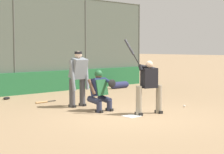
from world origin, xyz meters
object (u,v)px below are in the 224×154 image
Objects in this scene: catcher_behind_plate at (100,90)px; fielding_glove_on_dirt at (7,98)px; spare_bat_near_backstop at (43,102)px; equipment_bag_dugout_side at (120,85)px; batter_at_plate at (149,85)px; baseball_loose at (184,106)px; umpire_home at (78,77)px.

fielding_glove_on_dirt is (0.87, -4.33, -0.60)m from catcher_behind_plate.
catcher_behind_plate is 1.49× the size of spare_bat_near_backstop.
spare_bat_near_backstop is at bearing 16.61° from equipment_bag_dugout_side.
equipment_bag_dugout_side is (-4.31, -5.60, -0.70)m from batter_at_plate.
batter_at_plate is at bearing 1.81° from baseball_loose.
catcher_behind_plate reaches higher than baseball_loose.
umpire_home is at bearing -93.30° from catcher_behind_plate.
fielding_glove_on_dirt reaches higher than spare_bat_near_backstop.
batter_at_plate is 29.60× the size of baseball_loose.
umpire_home is 1.61× the size of equipment_bag_dugout_side.
umpire_home is 6.61× the size of fielding_glove_on_dirt.
catcher_behind_plate is at bearing 40.36° from equipment_bag_dugout_side.
batter_at_plate is at bearing 113.84° from catcher_behind_plate.
batter_at_plate is 2.58m from umpire_home.
batter_at_plate is 5.96m from fielding_glove_on_dirt.
umpire_home reaches higher than baseball_loose.
umpire_home is 5.89m from equipment_bag_dugout_side.
batter_at_plate is at bearing 102.01° from spare_bat_near_backstop.
catcher_behind_plate is 1.11× the size of equipment_bag_dugout_side.
equipment_bag_dugout_side is at bearing 178.98° from fielding_glove_on_dirt.
batter_at_plate reaches higher than umpire_home.
equipment_bag_dugout_side is at bearing -112.83° from batter_at_plate.
fielding_glove_on_dirt is at bearing -60.24° from batter_at_plate.
umpire_home is 24.69× the size of baseball_loose.
baseball_loose is 0.07× the size of equipment_bag_dugout_side.
baseball_loose is at bearing 123.63° from spare_bat_near_backstop.
equipment_bag_dugout_side reaches higher than baseball_loose.
equipment_bag_dugout_side is (-2.47, -5.54, 0.12)m from baseball_loose.
catcher_behind_plate reaches higher than spare_bat_near_backstop.
equipment_bag_dugout_side is at bearing -141.48° from catcher_behind_plate.
baseball_loose is (-3.37, 5.65, -0.01)m from fielding_glove_on_dirt.
fielding_glove_on_dirt is at bearing -80.49° from catcher_behind_plate.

